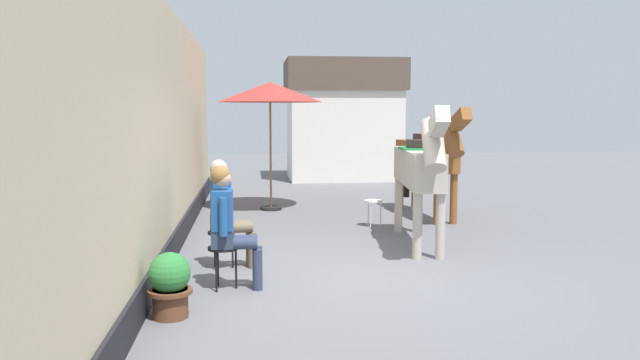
{
  "coord_description": "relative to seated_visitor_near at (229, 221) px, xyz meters",
  "views": [
    {
      "loc": [
        -1.34,
        -7.34,
        1.97
      ],
      "look_at": [
        -0.4,
        1.2,
        1.05
      ],
      "focal_mm": 35.4,
      "sensor_mm": 36.0,
      "label": 1
    }
  ],
  "objects": [
    {
      "name": "saddled_horse_far",
      "position": [
        3.58,
        4.57,
        0.38
      ],
      "size": [
        0.66,
        2.99,
        2.06
      ],
      "color": "brown",
      "rests_on": "ground_plane"
    },
    {
      "name": "distant_cottage",
      "position": [
        2.99,
        11.63,
        1.02
      ],
      "size": [
        3.4,
        2.6,
        3.5
      ],
      "color": "silver",
      "rests_on": "ground_plane"
    },
    {
      "name": "cafe_parasol",
      "position": [
        0.65,
        5.75,
        1.59
      ],
      "size": [
        2.1,
        2.1,
        2.58
      ],
      "color": "black",
      "rests_on": "ground_plane"
    },
    {
      "name": "pub_facade_wall",
      "position": [
        -0.95,
        1.85,
        0.76
      ],
      "size": [
        0.34,
        14.0,
        3.4
      ],
      "color": "#CCB793",
      "rests_on": "ground_plane"
    },
    {
      "name": "ground_plane",
      "position": [
        1.59,
        3.35,
        -0.78
      ],
      "size": [
        40.0,
        40.0,
        0.0
      ],
      "primitive_type": "plane",
      "color": "slate"
    },
    {
      "name": "spare_stool_white",
      "position": [
        2.36,
        3.66,
        -0.38
      ],
      "size": [
        0.32,
        0.32,
        0.46
      ],
      "color": "white",
      "rests_on": "ground_plane"
    },
    {
      "name": "saddled_horse_near",
      "position": [
        2.71,
        2.0,
        0.38
      ],
      "size": [
        0.66,
        2.99,
        2.06
      ],
      "color": "#B2A899",
      "rests_on": "ground_plane"
    },
    {
      "name": "seated_visitor_near",
      "position": [
        0.0,
        0.0,
        0.0
      ],
      "size": [
        0.61,
        0.49,
        1.39
      ],
      "color": "black",
      "rests_on": "ground_plane"
    },
    {
      "name": "seated_visitor_far",
      "position": [
        -0.06,
        0.94,
        0.0
      ],
      "size": [
        0.61,
        0.48,
        1.39
      ],
      "color": "black",
      "rests_on": "ground_plane"
    },
    {
      "name": "flower_planter_near",
      "position": [
        -0.53,
        -0.95,
        -0.44
      ],
      "size": [
        0.43,
        0.43,
        0.64
      ],
      "color": "brown",
      "rests_on": "ground_plane"
    }
  ]
}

